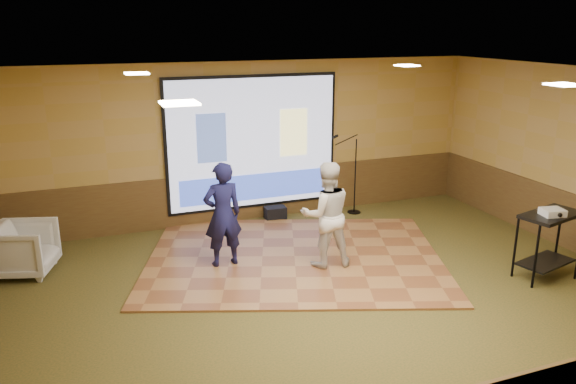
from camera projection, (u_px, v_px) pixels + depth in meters
name	position (u px, v px, depth m)	size (l,w,h in m)	color
ground	(329.00, 294.00, 7.86)	(9.00, 9.00, 0.00)	#303819
room_shell	(332.00, 148.00, 7.26)	(9.04, 7.04, 3.02)	#AD8948
wainscot_back	(254.00, 194.00, 10.84)	(9.00, 0.04, 0.95)	#4F311A
wainscot_right	(576.00, 224.00, 9.25)	(0.04, 7.00, 0.95)	#4F311A
projector_screen	(253.00, 144.00, 10.51)	(3.32, 0.06, 2.52)	black
downlight_nw	(137.00, 73.00, 7.87)	(0.32, 0.32, 0.02)	#FFE9BF
downlight_ne	(407.00, 65.00, 9.37)	(0.32, 0.32, 0.02)	#FFE9BF
downlight_sw	(179.00, 103.00, 4.91)	(0.32, 0.32, 0.02)	#FFE9BF
downlight_se	(564.00, 85.00, 6.41)	(0.32, 0.32, 0.02)	#FFE9BF
dance_floor	(294.00, 257.00, 9.08)	(4.66, 3.55, 0.03)	#956336
player_left	(223.00, 214.00, 8.54)	(0.60, 0.39, 1.64)	#151543
player_right	(326.00, 214.00, 8.53)	(0.80, 0.62, 1.65)	silver
av_table	(549.00, 232.00, 8.18)	(0.97, 0.51, 1.02)	black
projector	(552.00, 212.00, 7.98)	(0.30, 0.25, 0.10)	silver
mic_stand	(352.00, 189.00, 11.11)	(0.64, 0.26, 1.62)	black
banquet_chair	(24.00, 249.00, 8.42)	(0.84, 0.86, 0.78)	gray
duffel_bag	(275.00, 213.00, 10.86)	(0.40, 0.27, 0.25)	black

